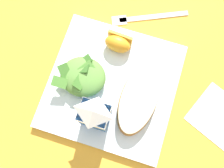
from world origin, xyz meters
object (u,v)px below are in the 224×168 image
milk_carton (95,115)px  paper_napkin (218,116)px  white_plate (112,86)px  green_salad_pile (83,77)px  metal_fork (144,18)px  cheesy_pizza_bread (139,98)px  orange_wedge_front (118,43)px

milk_carton → paper_napkin: 0.28m
white_plate → green_salad_pile: size_ratio=2.64×
metal_fork → white_plate: bearing=83.5°
cheesy_pizza_bread → orange_wedge_front: size_ratio=2.82×
white_plate → milk_carton: milk_carton is taller
orange_wedge_front → metal_fork: 0.11m
orange_wedge_front → metal_fork: size_ratio=0.35×
paper_napkin → metal_fork: (0.22, -0.18, 0.00)m
orange_wedge_front → paper_napkin: 0.28m
cheesy_pizza_bread → green_salad_pile: green_salad_pile is taller
white_plate → cheesy_pizza_bread: cheesy_pizza_bread is taller
white_plate → green_salad_pile: bearing=5.1°
cheesy_pizza_bread → paper_napkin: (-0.18, -0.02, -0.03)m
paper_napkin → metal_fork: size_ratio=0.62×
green_salad_pile → metal_fork: green_salad_pile is taller
green_salad_pile → milk_carton: bearing=126.2°
metal_fork → milk_carton: bearing=83.4°
cheesy_pizza_bread → milk_carton: bearing=42.0°
white_plate → metal_fork: bearing=-96.5°
cheesy_pizza_bread → milk_carton: size_ratio=1.59×
white_plate → cheesy_pizza_bread: size_ratio=1.60×
green_salad_pile → paper_napkin: size_ratio=0.97×
green_salad_pile → milk_carton: size_ratio=0.97×
cheesy_pizza_bread → milk_carton: 0.11m
milk_carton → cheesy_pizza_bread: bearing=-138.0°
cheesy_pizza_bread → green_salad_pile: bearing=-3.2°
milk_carton → white_plate: bearing=-97.0°
green_salad_pile → orange_wedge_front: bearing=-117.1°
white_plate → paper_napkin: 0.25m
white_plate → metal_fork: size_ratio=1.57×
milk_carton → orange_wedge_front: size_ratio=1.78×
paper_napkin → milk_carton: bearing=19.2°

